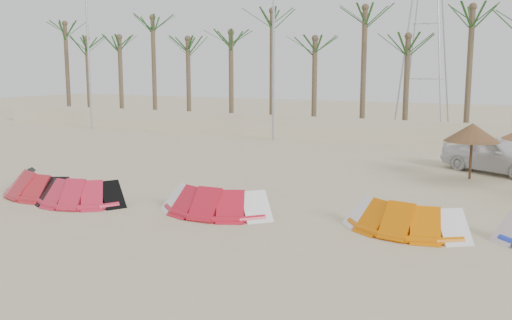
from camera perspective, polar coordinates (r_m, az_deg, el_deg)
The scene contains 12 objects.
ground at distance 13.70m, azimuth -11.60°, elevation -9.00°, with size 120.00×120.00×0.00m, color beige.
boundary_wall at distance 33.34m, azimuth 12.59°, elevation 2.84°, with size 60.00×0.30×1.30m, color beige.
palm_line at distance 34.52m, azimuth 14.67°, elevation 12.62°, with size 52.00×4.00×7.70m.
lamp_a at distance 41.26m, azimuth -16.41°, elevation 11.01°, with size 1.25×0.14×11.00m.
lamp_b at distance 33.32m, azimuth 1.82°, elevation 11.87°, with size 1.25×0.14×11.00m.
pylon at distance 39.02m, azimuth 16.19°, elevation 2.65°, with size 3.00×3.00×14.00m, color #A5A8AD, non-canonical shape.
kite_red_left at distance 20.49m, azimuth -20.51°, elevation -2.11°, with size 3.56×2.29×0.90m.
kite_red_mid at distance 18.69m, azimuth -16.71°, elevation -2.97°, with size 3.21×2.17×0.90m.
kite_red_right at distance 16.86m, azimuth -3.66°, elevation -3.88°, with size 3.47×1.66×0.90m.
kite_orange at distance 15.52m, azimuth 14.85°, elevation -5.34°, with size 3.42×1.94×0.90m.
parasol_left at distance 23.16m, azimuth 20.81°, elevation 2.59°, with size 2.10×2.10×2.15m.
car at distance 25.05m, azimuth 22.87°, elevation 0.50°, with size 1.77×4.39×1.50m, color silver.
Camera 1 is at (8.20, -10.12, 4.25)m, focal length 40.00 mm.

